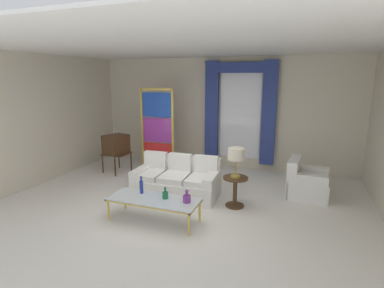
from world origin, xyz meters
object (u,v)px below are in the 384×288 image
(coffee_table, at_px, (154,200))
(bottle_amber_squat, at_px, (187,198))
(stained_glass_divider, at_px, (157,132))
(armchair_white, at_px, (305,183))
(round_side_table, at_px, (235,189))
(bottle_blue_decanter, at_px, (141,186))
(peacock_figurine, at_px, (166,168))
(table_lamp_brass, at_px, (236,155))
(bottle_crystal_tall, at_px, (165,195))
(vintage_tv, at_px, (116,145))
(couch_white_long, at_px, (178,181))

(coffee_table, xyz_separation_m, bottle_amber_squat, (0.59, 0.07, 0.11))
(coffee_table, xyz_separation_m, stained_glass_divider, (-1.28, 2.69, 0.68))
(armchair_white, xyz_separation_m, round_side_table, (-1.27, -1.03, 0.07))
(bottle_blue_decanter, height_order, stained_glass_divider, stained_glass_divider)
(bottle_amber_squat, xyz_separation_m, peacock_figurine, (-1.46, 2.22, -0.27))
(bottle_amber_squat, relative_size, table_lamp_brass, 0.39)
(coffee_table, distance_m, peacock_figurine, 2.46)
(bottle_blue_decanter, relative_size, peacock_figurine, 0.54)
(bottle_crystal_tall, xyz_separation_m, round_side_table, (1.00, 1.01, -0.13))
(bottle_crystal_tall, distance_m, vintage_tv, 3.21)
(peacock_figurine, bearing_deg, coffee_table, -69.19)
(coffee_table, relative_size, stained_glass_divider, 0.72)
(bottle_crystal_tall, xyz_separation_m, peacock_figurine, (-1.06, 2.21, -0.26))
(couch_white_long, relative_size, stained_glass_divider, 0.82)
(table_lamp_brass, bearing_deg, round_side_table, 0.00)
(table_lamp_brass, bearing_deg, vintage_tv, 162.60)
(round_side_table, relative_size, table_lamp_brass, 1.04)
(bottle_blue_decanter, bearing_deg, peacock_figurine, 104.41)
(peacock_figurine, height_order, round_side_table, round_side_table)
(bottle_blue_decanter, bearing_deg, bottle_crystal_tall, -7.33)
(coffee_table, height_order, table_lamp_brass, table_lamp_brass)
(couch_white_long, bearing_deg, bottle_blue_decanter, -101.28)
(bottle_amber_squat, distance_m, stained_glass_divider, 3.27)
(vintage_tv, bearing_deg, round_side_table, -17.40)
(bottle_amber_squat, distance_m, peacock_figurine, 2.67)
(bottle_amber_squat, xyz_separation_m, table_lamp_brass, (0.60, 1.03, 0.54))
(bottle_amber_squat, height_order, table_lamp_brass, table_lamp_brass)
(bottle_blue_decanter, distance_m, table_lamp_brass, 1.85)
(bottle_blue_decanter, xyz_separation_m, stained_glass_divider, (-0.96, 2.54, 0.52))
(couch_white_long, xyz_separation_m, bottle_blue_decanter, (-0.22, -1.12, 0.24))
(couch_white_long, distance_m, vintage_tv, 2.36)
(stained_glass_divider, bearing_deg, peacock_figurine, -43.93)
(couch_white_long, relative_size, armchair_white, 2.05)
(coffee_table, bearing_deg, stained_glass_divider, 115.53)
(bottle_crystal_tall, distance_m, round_side_table, 1.43)
(coffee_table, distance_m, bottle_crystal_tall, 0.23)
(vintage_tv, xyz_separation_m, round_side_table, (3.43, -1.07, -0.37))
(armchair_white, height_order, round_side_table, armchair_white)
(armchair_white, relative_size, peacock_figurine, 1.46)
(couch_white_long, distance_m, bottle_blue_decanter, 1.17)
(couch_white_long, distance_m, round_side_table, 1.30)
(peacock_figurine, xyz_separation_m, round_side_table, (2.06, -1.19, 0.14))
(bottle_amber_squat, height_order, round_side_table, bottle_amber_squat)
(armchair_white, bearing_deg, table_lamp_brass, -141.14)
(round_side_table, bearing_deg, stained_glass_divider, 147.23)
(table_lamp_brass, bearing_deg, armchair_white, 38.86)
(couch_white_long, distance_m, table_lamp_brass, 1.49)
(couch_white_long, xyz_separation_m, vintage_tv, (-2.14, 0.90, 0.42))
(bottle_blue_decanter, height_order, bottle_crystal_tall, bottle_blue_decanter)
(round_side_table, bearing_deg, vintage_tv, 162.60)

